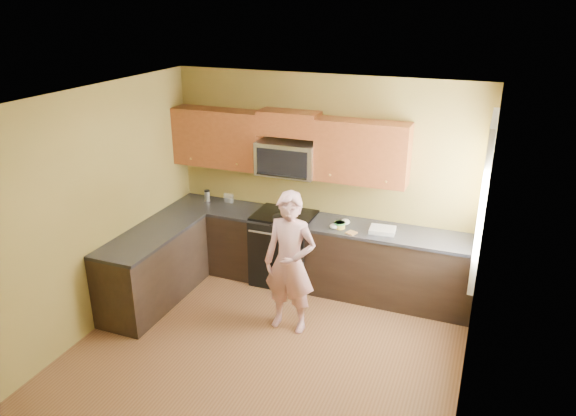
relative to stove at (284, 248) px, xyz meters
The scene contains 26 objects.
floor 1.79m from the stove, 76.57° to the right, with size 4.00×4.00×0.00m, color brown.
ceiling 2.81m from the stove, 76.57° to the right, with size 4.00×4.00×0.00m, color white.
wall_back 1.02m from the stove, 39.09° to the left, with size 4.00×4.00×0.00m, color olive.
wall_front 3.80m from the stove, 83.79° to the right, with size 4.00×4.00×0.00m, color olive.
wall_left 2.48m from the stove, 133.69° to the right, with size 4.00×4.00×0.00m, color olive.
wall_right 3.05m from the stove, 34.91° to the right, with size 4.00×4.00×0.00m, color olive.
cabinet_back_run 0.40m from the stove, ahead, with size 4.00×0.60×0.88m, color black.
cabinet_left_run 1.69m from the stove, 140.41° to the right, with size 0.60×1.60×0.88m, color black.
countertop_back 0.58m from the stove, ahead, with size 4.00×0.62×0.04m, color black.
countertop_left 1.73m from the stove, 140.19° to the right, with size 0.62×1.60×0.04m, color black.
stove is the anchor object (origin of this frame).
microwave 0.98m from the stove, 90.00° to the left, with size 0.76×0.40×0.42m, color silver, non-canonical shape.
upper_cab_left 1.40m from the stove, behind, with size 1.22×0.33×0.75m, color brown, non-canonical shape.
upper_cab_right 1.36m from the stove, ahead, with size 1.12×0.33×0.75m, color brown, non-canonical shape.
upper_cab_over_mw 1.63m from the stove, 90.00° to the left, with size 0.76×0.33×0.30m, color brown.
window 2.70m from the stove, 11.29° to the right, with size 0.06×1.06×1.66m, color white, non-canonical shape.
woman 1.16m from the stove, 64.88° to the right, with size 0.60×0.39×1.64m, color #DA6D7B.
frying_pan 0.52m from the stove, 72.32° to the right, with size 0.26×0.45×0.06m, color black, non-canonical shape.
butter_tub 0.90m from the stove, ahead, with size 0.14×0.14×0.10m, color yellow, non-canonical shape.
toast_slice 1.07m from the stove, 12.29° to the right, with size 0.11×0.11×0.01m, color #B27F47.
napkin_a 0.87m from the stove, 11.17° to the right, with size 0.11×0.12×0.06m, color silver.
napkin_b 0.93m from the stove, ahead, with size 0.12×0.13×0.07m, color silver.
dish_towel 1.37m from the stove, ahead, with size 0.30×0.24×0.05m, color silver.
travel_mug 1.28m from the stove, behind, with size 0.08×0.08×0.16m, color silver, non-canonical shape.
glass_a 1.08m from the stove, 168.04° to the left, with size 0.07×0.07×0.12m, color silver.
glass_c 1.02m from the stove, 166.85° to the left, with size 0.07×0.07×0.12m, color silver.
Camera 1 is at (2.01, -4.31, 3.56)m, focal length 33.82 mm.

